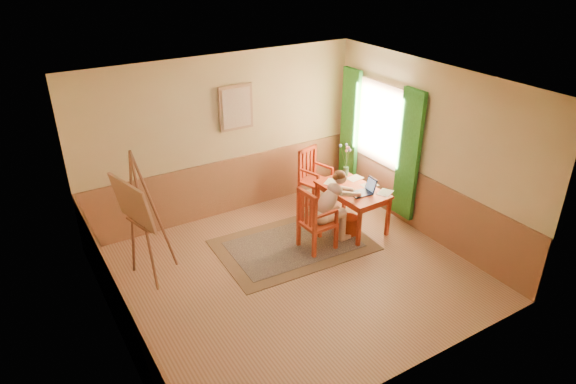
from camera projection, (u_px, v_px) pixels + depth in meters
room at (293, 189)px, 6.84m from camera, size 5.04×4.54×2.84m
wainscot at (266, 221)px, 7.85m from camera, size 5.00×4.50×1.00m
window at (378, 135)px, 8.82m from camera, size 0.12×2.01×2.20m
wall_portrait at (236, 108)px, 8.41m from camera, size 0.60×0.05×0.76m
rug at (294, 245)px, 8.16m from camera, size 2.46×1.70×0.02m
table at (352, 193)px, 8.42m from camera, size 0.78×1.23×0.72m
chair_left at (315, 220)px, 7.85m from camera, size 0.51×0.49×1.05m
chair_back at (314, 177)px, 9.22m from camera, size 0.58×0.60×1.06m
figure at (331, 205)px, 7.94m from camera, size 0.92×0.41×1.23m
laptop at (364, 190)px, 8.21m from camera, size 0.42×0.27×0.24m
papers at (360, 184)px, 8.51m from camera, size 0.85×1.09×0.00m
vase at (346, 161)px, 8.74m from camera, size 0.19×0.29×0.57m
wastebasket at (349, 225)px, 8.41m from camera, size 0.31×0.31×0.32m
easel at (136, 207)px, 6.83m from camera, size 0.75×0.89×2.00m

